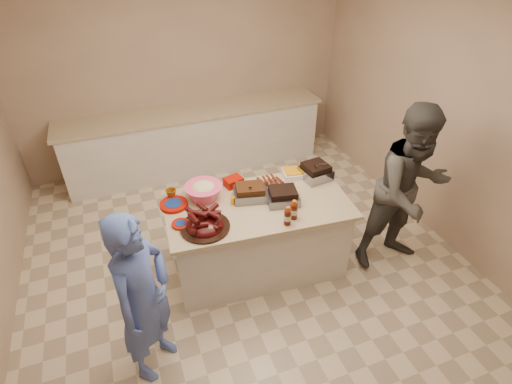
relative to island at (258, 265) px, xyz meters
name	(u,v)px	position (x,y,z in m)	size (l,w,h in m)	color
room	(249,268)	(-0.10, 0.00, 0.00)	(4.50, 5.00, 2.70)	tan
back_counter	(195,140)	(-0.10, 2.20, 0.45)	(3.60, 0.64, 0.90)	silver
island	(258,265)	(0.00, 0.00, 0.00)	(1.74, 0.92, 0.82)	silver
rib_platter	(205,228)	(-0.56, -0.17, 0.82)	(0.44, 0.44, 0.18)	#450908
pulled_pork_tray	(250,198)	(-0.04, 0.10, 0.82)	(0.31, 0.23, 0.09)	#47230F
brisket_tray	(282,202)	(0.23, -0.06, 0.82)	(0.29, 0.25, 0.09)	black
roasting_pan	(315,178)	(0.72, 0.21, 0.82)	(0.28, 0.28, 0.11)	gray
coleslaw_bowl	(204,198)	(-0.45, 0.26, 0.82)	(0.36, 0.36, 0.25)	#F04974
sausage_plate	(271,186)	(0.23, 0.23, 0.82)	(0.29, 0.29, 0.05)	silver
mac_cheese_dish	(296,175)	(0.55, 0.32, 0.82)	(0.28, 0.20, 0.07)	orange
bbq_bottle_a	(287,224)	(0.13, -0.37, 0.82)	(0.06, 0.06, 0.19)	#441306
bbq_bottle_b	(293,218)	(0.22, -0.32, 0.82)	(0.07, 0.07, 0.19)	#441306
mustard_bottle	(233,204)	(-0.23, 0.07, 0.82)	(0.04, 0.04, 0.11)	#FDAD07
sauce_bowl	(239,194)	(-0.11, 0.21, 0.82)	(0.13, 0.04, 0.13)	silver
plate_stack_large	(174,206)	(-0.75, 0.25, 0.82)	(0.26, 0.26, 0.03)	#940B00
plate_stack_small	(181,225)	(-0.75, -0.06, 0.82)	(0.16, 0.16, 0.02)	#940B00
plastic_cup	(172,198)	(-0.74, 0.38, 0.82)	(0.10, 0.09, 0.10)	#83450C
basket_stack	(234,185)	(-0.12, 0.37, 0.82)	(0.18, 0.13, 0.09)	#940B00
guest_blue	(158,360)	(-1.17, -0.73, 0.00)	(0.56, 1.53, 0.37)	#4D67BB
guest_gray	(392,256)	(1.43, -0.40, 0.00)	(0.85, 1.76, 0.67)	#4D4A45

